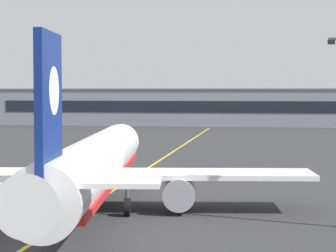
% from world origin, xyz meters
% --- Properties ---
extents(ground_plane, '(400.00, 400.00, 0.00)m').
position_xyz_m(ground_plane, '(0.00, 0.00, 0.00)').
color(ground_plane, '#2D2D30').
extents(taxiway_centreline, '(2.09, 179.99, 0.01)m').
position_xyz_m(taxiway_centreline, '(0.00, 30.00, 0.00)').
color(taxiway_centreline, yellow).
rests_on(taxiway_centreline, ground).
extents(airliner_foreground, '(32.35, 41.47, 11.65)m').
position_xyz_m(airliner_foreground, '(1.06, 11.63, 3.37)').
color(airliner_foreground, white).
rests_on(airliner_foreground, ground).
extents(safety_cone_by_nose_gear, '(0.44, 0.44, 0.55)m').
position_xyz_m(safety_cone_by_nose_gear, '(1.92, 28.06, 0.26)').
color(safety_cone_by_nose_gear, orange).
rests_on(safety_cone_by_nose_gear, ground).
extents(terminal_building, '(125.02, 12.40, 9.17)m').
position_xyz_m(terminal_building, '(7.26, 131.04, 4.59)').
color(terminal_building, gray).
rests_on(terminal_building, ground).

